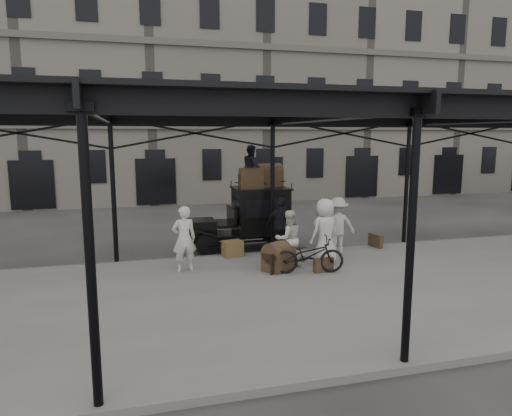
{
  "coord_description": "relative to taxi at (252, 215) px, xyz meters",
  "views": [
    {
      "loc": [
        -4.37,
        -12.23,
        3.99
      ],
      "look_at": [
        -0.67,
        1.6,
        1.7
      ],
      "focal_mm": 32.0,
      "sensor_mm": 36.0,
      "label": 1
    }
  ],
  "objects": [
    {
      "name": "porter_left",
      "position": [
        -2.66,
        -2.62,
        -0.11
      ],
      "size": [
        0.74,
        0.53,
        1.89
      ],
      "primitive_type": "imported",
      "rotation": [
        0.0,
        0.0,
        3.26
      ],
      "color": "silver",
      "rests_on": "platform"
    },
    {
      "name": "suitcase_flat",
      "position": [
        1.14,
        -3.72,
        -0.85
      ],
      "size": [
        0.62,
        0.25,
        0.4
      ],
      "primitive_type": "cube",
      "rotation": [
        0.0,
        0.0,
        0.16
      ],
      "color": "#4D3823",
      "rests_on": "platform"
    },
    {
      "name": "canopy",
      "position": [
        0.42,
        -4.8,
        3.39
      ],
      "size": [
        22.5,
        9.0,
        4.74
      ],
      "color": "black",
      "rests_on": "ground"
    },
    {
      "name": "steamer_trunk_roof_far",
      "position": [
        0.67,
        0.2,
        1.32
      ],
      "size": [
        1.03,
        0.75,
        0.68
      ],
      "primitive_type": null,
      "rotation": [
        0.0,
        0.0,
        0.21
      ],
      "color": "#4D3823",
      "rests_on": "taxi"
    },
    {
      "name": "suitcase_upright",
      "position": [
        4.05,
        -1.49,
        -0.83
      ],
      "size": [
        0.28,
        0.62,
        0.45
      ],
      "primitive_type": "cube",
      "rotation": [
        0.0,
        0.0,
        0.22
      ],
      "color": "#4D3823",
      "rests_on": "platform"
    },
    {
      "name": "porter_midleft",
      "position": [
        0.35,
        -2.95,
        -0.21
      ],
      "size": [
        0.85,
        0.68,
        1.69
      ],
      "primitive_type": "imported",
      "rotation": [
        0.0,
        0.0,
        3.2
      ],
      "color": "silver",
      "rests_on": "platform"
    },
    {
      "name": "porter_right",
      "position": [
        2.45,
        -1.81,
        -0.13
      ],
      "size": [
        1.26,
        0.83,
        1.84
      ],
      "primitive_type": "imported",
      "rotation": [
        0.0,
        0.0,
        3.02
      ],
      "color": "beige",
      "rests_on": "platform"
    },
    {
      "name": "porter_centre",
      "position": [
        1.51,
        -2.92,
        -0.06
      ],
      "size": [
        1.12,
        0.92,
        1.98
      ],
      "primitive_type": "imported",
      "rotation": [
        0.0,
        0.0,
        3.48
      ],
      "color": "silver",
      "rests_on": "platform"
    },
    {
      "name": "ground",
      "position": [
        0.42,
        -3.08,
        -1.2
      ],
      "size": [
        120.0,
        120.0,
        0.0
      ],
      "primitive_type": "plane",
      "color": "#383533",
      "rests_on": "ground"
    },
    {
      "name": "platform",
      "position": [
        0.42,
        -5.08,
        -1.13
      ],
      "size": [
        28.0,
        8.0,
        0.15
      ],
      "primitive_type": "cube",
      "color": "slate",
      "rests_on": "ground"
    },
    {
      "name": "steamer_trunk_platform",
      "position": [
        -0.0,
        -3.18,
        -0.7
      ],
      "size": [
        1.12,
        1.03,
        0.7
      ],
      "primitive_type": null,
      "rotation": [
        0.0,
        0.0,
        0.62
      ],
      "color": "#4D3823",
      "rests_on": "platform"
    },
    {
      "name": "steamer_trunk_roof_near",
      "position": [
        -0.08,
        -0.25,
        1.27
      ],
      "size": [
        0.84,
        0.54,
        0.6
      ],
      "primitive_type": null,
      "rotation": [
        0.0,
        0.0,
        -0.06
      ],
      "color": "#4D3823",
      "rests_on": "taxi"
    },
    {
      "name": "building_frontage",
      "position": [
        0.42,
        14.92,
        5.8
      ],
      "size": [
        64.0,
        8.0,
        14.0
      ],
      "primitive_type": "cube",
      "color": "slate",
      "rests_on": "ground"
    },
    {
      "name": "wicker_hamper",
      "position": [
        -0.99,
        -1.39,
        -0.8
      ],
      "size": [
        0.67,
        0.55,
        0.5
      ],
      "primitive_type": "cube",
      "rotation": [
        0.0,
        0.0,
        0.18
      ],
      "color": "brown",
      "rests_on": "platform"
    },
    {
      "name": "taxi",
      "position": [
        0.0,
        0.0,
        0.0
      ],
      "size": [
        3.65,
        1.55,
        2.18
      ],
      "color": "black",
      "rests_on": "ground"
    },
    {
      "name": "porter_roof",
      "position": [
        -0.03,
        -0.1,
        1.72
      ],
      "size": [
        0.59,
        0.74,
        1.48
      ],
      "primitive_type": "imported",
      "rotation": [
        0.0,
        0.0,
        1.54
      ],
      "color": "black",
      "rests_on": "taxi"
    },
    {
      "name": "porter_official",
      "position": [
        0.57,
        -1.6,
        -0.11
      ],
      "size": [
        1.1,
        1.11,
        1.88
      ],
      "primitive_type": "imported",
      "rotation": [
        0.0,
        0.0,
        2.35
      ],
      "color": "black",
      "rests_on": "platform"
    },
    {
      "name": "bicycle",
      "position": [
        0.7,
        -3.71,
        -0.53
      ],
      "size": [
        2.07,
        1.02,
        1.04
      ],
      "primitive_type": "imported",
      "rotation": [
        0.0,
        0.0,
        1.4
      ],
      "color": "black",
      "rests_on": "platform"
    }
  ]
}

